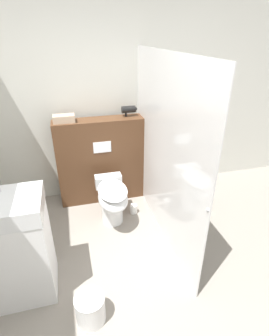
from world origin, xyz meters
name	(u,v)px	position (x,y,z in m)	size (l,w,h in m)	color
ground_plane	(155,317)	(0.00, 0.00, 0.00)	(12.00, 12.00, 0.00)	gray
wall_back	(107,104)	(0.00, 2.11, 1.25)	(8.00, 0.06, 2.50)	silver
partition_panel	(102,161)	(-0.14, 1.87, 0.57)	(1.14, 0.27, 1.13)	#51331E
shower_glass	(163,152)	(0.41, 1.08, 0.97)	(0.04, 1.99, 1.94)	silver
toilet	(112,200)	(-0.11, 1.27, 0.34)	(0.33, 0.62, 0.53)	white
sink_vanity	(11,250)	(-1.08, 0.55, 0.49)	(0.63, 0.45, 1.12)	white
hair_drier	(129,109)	(0.25, 1.90, 1.22)	(0.20, 0.09, 0.13)	black
folded_towel	(64,119)	(-0.55, 1.85, 1.17)	(0.25, 0.15, 0.09)	tan
spare_toilet_roll	(134,209)	(0.18, 1.40, 0.06)	(0.09, 0.09, 0.12)	white
waste_bin	(90,309)	(-0.51, 0.13, 0.12)	(0.24, 0.24, 0.25)	silver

